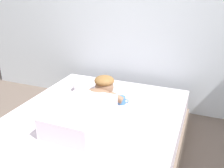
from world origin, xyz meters
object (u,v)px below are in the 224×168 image
at_px(bed, 89,140).
at_px(coffee_cup, 121,100).
at_px(pillow, 95,88).
at_px(cell_phone, 57,120).
at_px(person_lying, 88,107).

bearing_deg(bed, coffee_cup, 70.68).
height_order(pillow, cell_phone, pillow).
relative_size(pillow, cell_phone, 3.71).
xyz_separation_m(bed, coffee_cup, (0.15, 0.43, 0.23)).
bearing_deg(pillow, person_lying, -70.29).
bearing_deg(cell_phone, pillow, 85.53).
relative_size(pillow, coffee_cup, 4.16).
relative_size(person_lying, coffee_cup, 7.36).
height_order(bed, pillow, pillow).
distance_m(person_lying, coffee_cup, 0.41).
relative_size(coffee_cup, cell_phone, 0.89).
bearing_deg(pillow, bed, -69.79).
distance_m(bed, person_lying, 0.31).
height_order(coffee_cup, cell_phone, coffee_cup).
bearing_deg(pillow, cell_phone, -94.47).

